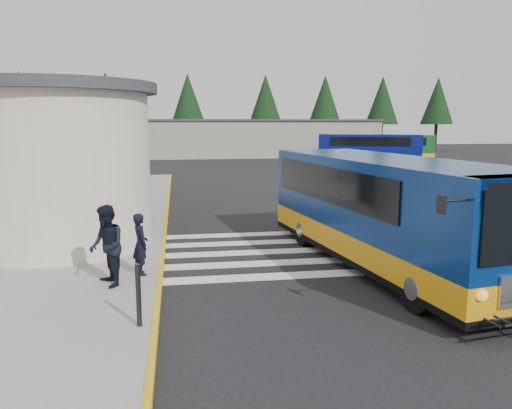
{
  "coord_description": "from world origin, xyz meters",
  "views": [
    {
      "loc": [
        -3.58,
        -15.0,
        3.8
      ],
      "look_at": [
        -1.27,
        -0.5,
        1.39
      ],
      "focal_mm": 35.0,
      "sensor_mm": 36.0,
      "label": 1
    }
  ],
  "objects": [
    {
      "name": "sidewalk",
      "position": [
        -9.0,
        4.0,
        0.07
      ],
      "size": [
        10.0,
        34.0,
        0.15
      ],
      "primitive_type": "cube",
      "color": "gray",
      "rests_on": "ground"
    },
    {
      "name": "far_bus_a",
      "position": [
        14.09,
        29.2,
        1.55
      ],
      "size": [
        9.52,
        5.75,
        2.38
      ],
      "rotation": [
        0.0,
        0.0,
        1.2
      ],
      "color": "#080F60",
      "rests_on": "ground"
    },
    {
      "name": "bollard",
      "position": [
        -4.32,
        -6.17,
        0.73
      ],
      "size": [
        0.09,
        0.09,
        1.16
      ],
      "primitive_type": "cylinder",
      "color": "black",
      "rests_on": "sidewalk"
    },
    {
      "name": "depot_building",
      "position": [
        6.0,
        42.0,
        2.11
      ],
      "size": [
        26.4,
        8.4,
        4.2
      ],
      "color": "gray",
      "rests_on": "ground"
    },
    {
      "name": "crosswalk",
      "position": [
        -0.5,
        -0.8,
        0.01
      ],
      "size": [
        8.0,
        5.35,
        0.01
      ],
      "color": "silver",
      "rests_on": "ground"
    },
    {
      "name": "curb_strip",
      "position": [
        -4.05,
        4.0,
        0.08
      ],
      "size": [
        0.12,
        34.0,
        0.16
      ],
      "primitive_type": "cube",
      "color": "gold",
      "rests_on": "ground"
    },
    {
      "name": "ground",
      "position": [
        0.0,
        0.0,
        0.0
      ],
      "size": [
        140.0,
        140.0,
        0.0
      ],
      "primitive_type": "plane",
      "color": "black",
      "rests_on": "ground"
    },
    {
      "name": "transit_bus",
      "position": [
        1.87,
        -2.72,
        1.38
      ],
      "size": [
        4.53,
        10.51,
        2.89
      ],
      "rotation": [
        0.0,
        0.0,
        0.15
      ],
      "color": "navy",
      "rests_on": "ground"
    },
    {
      "name": "pedestrian_b",
      "position": [
        -5.18,
        -3.75,
        1.08
      ],
      "size": [
        0.98,
        1.1,
        1.85
      ],
      "primitive_type": "imported",
      "rotation": [
        0.0,
        0.0,
        -1.19
      ],
      "color": "black",
      "rests_on": "sidewalk"
    },
    {
      "name": "pedestrian_a",
      "position": [
        -4.5,
        -2.96,
        0.91
      ],
      "size": [
        0.53,
        0.64,
        1.51
      ],
      "primitive_type": "imported",
      "rotation": [
        0.0,
        0.0,
        1.93
      ],
      "color": "black",
      "rests_on": "sidewalk"
    },
    {
      "name": "far_bus_b",
      "position": [
        17.14,
        31.86,
        1.45
      ],
      "size": [
        8.75,
        2.71,
        2.24
      ],
      "rotation": [
        0.0,
        0.0,
        1.6
      ],
      "color": "#13471D",
      "rests_on": "ground"
    },
    {
      "name": "tree_line",
      "position": [
        6.29,
        50.0,
        6.77
      ],
      "size": [
        58.4,
        4.4,
        10.0
      ],
      "color": "black",
      "rests_on": "ground"
    }
  ]
}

